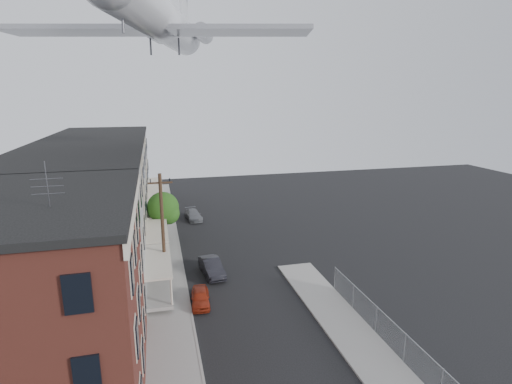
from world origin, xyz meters
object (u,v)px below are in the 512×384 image
car_far (193,215)px  airplane (163,21)px  car_mid (212,267)px  car_near (200,297)px  street_tree (164,209)px  utility_pole (163,229)px

car_far → airplane: size_ratio=0.15×
car_mid → car_far: (0.00, 15.73, -0.10)m
car_near → car_mid: car_mid is taller
street_tree → car_far: 8.15m
utility_pole → car_far: utility_pole is taller
utility_pole → car_mid: (3.80, 0.99, -3.99)m
car_far → utility_pole: bearing=-109.3°
utility_pole → airplane: airplane is taller
utility_pole → car_mid: bearing=14.6°
utility_pole → airplane: size_ratio=0.35×
car_mid → airplane: 20.02m
car_mid → car_far: 15.73m
car_near → car_mid: size_ratio=0.78×
airplane → street_tree: bearing=95.9°
street_tree → car_near: 14.05m
street_tree → car_mid: (3.47, -8.93, -2.77)m
street_tree → car_near: street_tree is taller
car_far → airplane: (-2.88, -12.54, 19.66)m
utility_pole → car_near: 5.99m
utility_pole → car_far: bearing=77.2°
street_tree → car_far: (3.47, 6.80, -2.87)m
car_far → car_near: bearing=-100.7°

